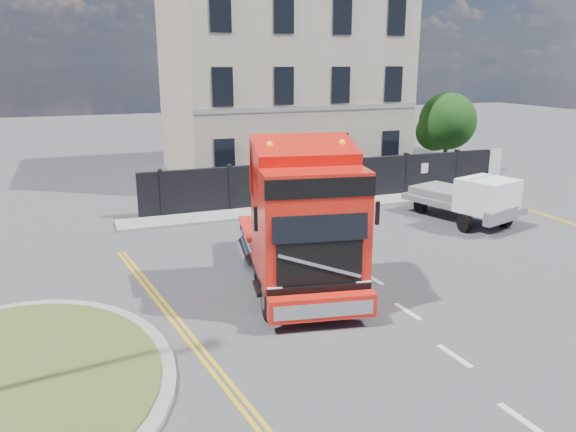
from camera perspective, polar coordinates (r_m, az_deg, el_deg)
name	(u,v)px	position (r m, az deg, el deg)	size (l,w,h in m)	color
ground	(278,287)	(16.72, -1.01, -7.24)	(120.00, 120.00, 0.00)	#424244
traffic_island	(6,384)	(13.28, -26.71, -15.01)	(6.80, 6.80, 0.17)	gray
hoarding_fence	(343,180)	(26.86, 5.62, 3.66)	(18.80, 0.25, 2.00)	black
georgian_building	(278,74)	(32.99, -1.00, 14.27)	(12.30, 10.30, 12.80)	#BFAD97
tree	(445,124)	(33.23, 15.62, 9.01)	(3.20, 3.20, 4.80)	#382619
pavement_far	(341,204)	(26.05, 5.36, 1.17)	(20.00, 1.60, 0.12)	gray
truck	(302,227)	(15.78, 1.47, -1.14)	(3.96, 7.62, 4.34)	black
flatbed_pickup	(477,199)	(23.81, 18.63, 1.62)	(3.28, 5.29, 2.03)	slate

